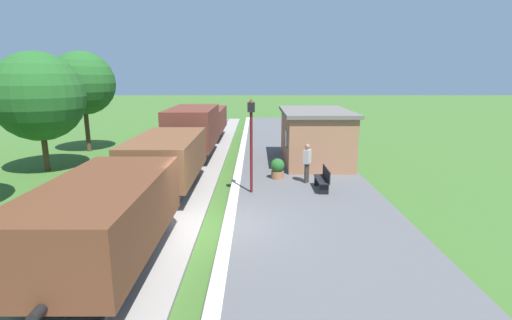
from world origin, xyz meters
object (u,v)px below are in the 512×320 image
object	(u,v)px
lamp_post_near	(250,129)
potted_planter	(277,168)
bench_near_hut	(322,179)
person_waiting	(306,162)
freight_train	(182,143)
tree_field_left	(82,83)
tree_trackside_far	(37,97)
station_hut	(314,136)
bench_down_platform	(297,140)

from	to	relation	value
lamp_post_near	potted_planter	bearing A→B (deg)	60.81
bench_near_hut	person_waiting	bearing A→B (deg)	116.53
freight_train	tree_field_left	bearing A→B (deg)	143.46
lamp_post_near	tree_trackside_far	world-z (taller)	tree_trackside_far
lamp_post_near	tree_field_left	xyz separation A→B (m)	(-10.62, 9.53, 1.51)
station_hut	potted_planter	xyz separation A→B (m)	(-2.17, -3.36, -0.93)
person_waiting	lamp_post_near	distance (m)	3.20
lamp_post_near	tree_trackside_far	bearing A→B (deg)	157.33
tree_trackside_far	lamp_post_near	bearing A→B (deg)	-22.67
bench_near_hut	bench_down_platform	distance (m)	9.29
freight_train	tree_trackside_far	size ratio (longest dim) A/B	4.35
freight_train	bench_near_hut	xyz separation A→B (m)	(6.40, -3.92, -0.76)
bench_down_platform	station_hut	bearing A→B (deg)	-84.53
bench_down_platform	potted_planter	world-z (taller)	potted_planter
freight_train	bench_near_hut	size ratio (longest dim) A/B	17.33
bench_down_platform	person_waiting	size ratio (longest dim) A/B	0.88
person_waiting	potted_planter	world-z (taller)	person_waiting
station_hut	lamp_post_near	xyz separation A→B (m)	(-3.32, -5.42, 1.15)
bench_down_platform	potted_planter	bearing A→B (deg)	-103.14
person_waiting	potted_planter	xyz separation A→B (m)	(-1.23, 0.67, -0.46)
bench_near_hut	bench_down_platform	bearing A→B (deg)	90.00
bench_near_hut	potted_planter	world-z (taller)	potted_planter
bench_near_hut	potted_planter	size ratio (longest dim) A/B	1.64
person_waiting	tree_field_left	bearing A→B (deg)	-3.56
bench_near_hut	tree_field_left	bearing A→B (deg)	145.78
freight_train	bench_down_platform	distance (m)	8.39
tree_trackside_far	person_waiting	bearing A→B (deg)	-13.14
station_hut	bench_near_hut	distance (m)	5.20
station_hut	bench_down_platform	world-z (taller)	station_hut
tree_trackside_far	tree_field_left	distance (m)	5.15
station_hut	bench_down_platform	distance (m)	4.32
person_waiting	tree_field_left	distance (m)	15.65
bench_near_hut	bench_down_platform	world-z (taller)	same
tree_trackside_far	bench_down_platform	bearing A→B (deg)	21.13
freight_train	lamp_post_near	size ratio (longest dim) A/B	7.03
freight_train	station_hut	xyz separation A→B (m)	(6.80, 1.18, 0.17)
bench_near_hut	lamp_post_near	bearing A→B (deg)	-173.65
potted_planter	bench_down_platform	bearing A→B (deg)	76.86
tree_trackside_far	tree_field_left	xyz separation A→B (m)	(-0.06, 5.12, 0.53)
person_waiting	bench_near_hut	bearing A→B (deg)	145.02
bench_down_platform	tree_field_left	xyz separation A→B (m)	(-13.53, -0.09, 3.59)
bench_near_hut	lamp_post_near	size ratio (longest dim) A/B	0.41
potted_planter	station_hut	bearing A→B (deg)	57.21
lamp_post_near	tree_field_left	size ratio (longest dim) A/B	0.59
tree_field_left	lamp_post_near	bearing A→B (deg)	-41.90
lamp_post_near	tree_field_left	bearing A→B (deg)	138.10
potted_planter	lamp_post_near	world-z (taller)	lamp_post_near
station_hut	person_waiting	size ratio (longest dim) A/B	3.39
bench_down_platform	tree_trackside_far	bearing A→B (deg)	-158.87
potted_planter	tree_trackside_far	xyz separation A→B (m)	(-11.71, 2.35, 3.05)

